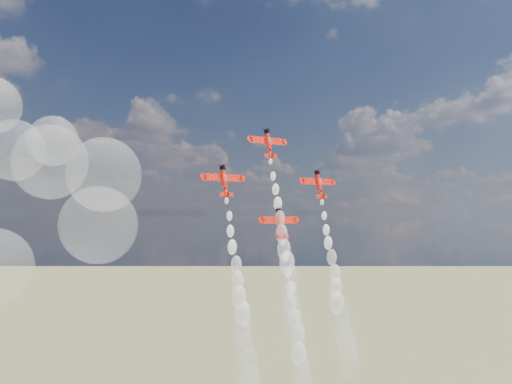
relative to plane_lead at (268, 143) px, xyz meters
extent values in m
cylinder|color=red|center=(0.00, 0.12, 0.49)|extent=(1.34, 2.45, 5.13)
cylinder|color=black|center=(0.00, 0.74, 3.09)|extent=(1.53, 1.71, 1.28)
cube|color=red|center=(0.00, 0.51, 0.69)|extent=(11.63, 0.65, 1.90)
cube|color=white|center=(-3.15, 0.63, 0.67)|extent=(4.58, 0.15, 0.52)
cube|color=white|center=(3.15, 0.63, 0.67)|extent=(4.58, 0.15, 0.52)
cube|color=red|center=(0.00, -1.01, -3.65)|extent=(4.20, 0.36, 1.05)
cube|color=red|center=(0.00, -1.75, -3.67)|extent=(0.13, 1.87, 1.58)
ellipsoid|color=silver|center=(0.00, -0.41, 0.52)|extent=(1.05, 1.46, 2.52)
cone|color=red|center=(0.00, -0.74, -2.93)|extent=(1.34, 1.88, 2.72)
cylinder|color=red|center=(-16.02, -2.49, -10.41)|extent=(1.34, 2.45, 5.13)
cylinder|color=black|center=(-16.02, -1.87, -7.82)|extent=(1.53, 1.71, 1.28)
cube|color=red|center=(-16.02, -2.10, -10.21)|extent=(11.63, 0.65, 1.90)
cube|color=white|center=(-19.17, -1.98, -10.24)|extent=(4.58, 0.15, 0.52)
cube|color=white|center=(-12.88, -1.98, -10.24)|extent=(4.58, 0.15, 0.52)
cube|color=red|center=(-16.02, -3.62, -14.55)|extent=(4.20, 0.36, 1.05)
cube|color=red|center=(-16.02, -4.36, -14.57)|extent=(0.13, 1.87, 1.58)
ellipsoid|color=silver|center=(-16.02, -3.02, -10.39)|extent=(1.05, 1.46, 2.52)
cone|color=red|center=(-16.02, -3.35, -13.84)|extent=(1.34, 1.88, 2.72)
cylinder|color=red|center=(16.02, -2.49, -10.41)|extent=(1.34, 2.45, 5.13)
cylinder|color=black|center=(16.02, -1.87, -7.82)|extent=(1.53, 1.71, 1.28)
cube|color=red|center=(16.02, -2.10, -10.21)|extent=(11.63, 0.65, 1.90)
cube|color=white|center=(12.88, -1.98, -10.24)|extent=(4.58, 0.15, 0.52)
cube|color=white|center=(19.17, -1.98, -10.24)|extent=(4.58, 0.15, 0.52)
cube|color=red|center=(16.02, -3.62, -14.55)|extent=(4.20, 0.36, 1.05)
cube|color=red|center=(16.02, -4.36, -14.57)|extent=(0.13, 1.87, 1.58)
ellipsoid|color=silver|center=(16.02, -3.02, -10.39)|extent=(1.05, 1.46, 2.52)
cone|color=red|center=(16.02, -3.35, -13.84)|extent=(1.34, 1.88, 2.72)
cylinder|color=red|center=(0.00, -5.10, -21.32)|extent=(1.34, 2.45, 5.13)
cylinder|color=black|center=(0.00, -4.47, -18.73)|extent=(1.53, 1.71, 1.28)
cube|color=red|center=(0.00, -4.70, -21.12)|extent=(11.63, 0.65, 1.90)
cube|color=white|center=(-3.15, -4.59, -21.15)|extent=(4.58, 0.15, 0.52)
cube|color=white|center=(3.15, -4.59, -21.15)|extent=(4.58, 0.15, 0.52)
cube|color=red|center=(0.00, -6.23, -25.46)|extent=(4.20, 0.36, 1.05)
cube|color=red|center=(0.00, -6.97, -25.48)|extent=(0.13, 1.87, 1.58)
ellipsoid|color=silver|center=(0.00, -5.63, -21.29)|extent=(1.05, 1.46, 2.52)
cone|color=red|center=(0.00, -5.96, -24.74)|extent=(1.34, 1.88, 2.72)
sphere|color=white|center=(-0.13, -1.12, -5.12)|extent=(1.01, 1.02, 1.01)
sphere|color=white|center=(0.00, -2.09, -9.21)|extent=(1.40, 1.40, 1.40)
sphere|color=white|center=(0.18, -2.97, -12.85)|extent=(1.78, 1.78, 1.78)
sphere|color=white|center=(0.23, -3.92, -16.77)|extent=(2.16, 2.16, 2.16)
sphere|color=white|center=(-0.16, -5.27, -20.72)|extent=(2.55, 2.55, 2.55)
sphere|color=white|center=(-0.03, -5.90, -24.73)|extent=(2.93, 2.93, 2.93)
sphere|color=white|center=(0.19, -6.55, -28.75)|extent=(3.31, 3.31, 3.31)
sphere|color=white|center=(0.06, -8.06, -32.28)|extent=(3.70, 3.70, 3.70)
sphere|color=white|center=(0.51, -8.77, -36.16)|extent=(4.08, 4.08, 4.08)
sphere|color=white|center=(-0.54, -9.76, -40.29)|extent=(4.46, 4.46, 4.47)
sphere|color=white|center=(0.04, -10.03, -44.47)|extent=(4.85, 4.85, 4.85)
sphere|color=white|center=(-0.52, -11.55, -48.43)|extent=(5.23, 5.23, 5.23)
sphere|color=white|center=(-15.97, -3.74, -16.06)|extent=(1.02, 1.02, 1.01)
sphere|color=white|center=(-15.88, -4.90, -19.97)|extent=(1.40, 1.40, 1.40)
sphere|color=white|center=(-16.03, -5.59, -23.74)|extent=(1.78, 1.78, 1.78)
sphere|color=white|center=(-16.13, -6.63, -27.71)|extent=(2.16, 2.16, 2.16)
sphere|color=white|center=(-15.73, -7.86, -32.00)|extent=(2.55, 2.55, 2.55)
sphere|color=white|center=(-15.85, -8.60, -35.88)|extent=(2.93, 2.93, 2.93)
sphere|color=white|center=(-16.10, -9.70, -39.64)|extent=(3.32, 3.31, 3.31)
sphere|color=white|center=(-15.67, -10.65, -43.59)|extent=(3.70, 3.70, 3.70)
sphere|color=white|center=(-16.09, -11.18, -47.62)|extent=(4.08, 4.08, 4.08)
sphere|color=white|center=(-16.46, -12.28, -51.39)|extent=(4.46, 4.46, 4.47)
sphere|color=white|center=(-15.96, -13.74, -55.48)|extent=(4.85, 4.85, 4.85)
sphere|color=white|center=(-16.57, -14.69, -59.31)|extent=(5.23, 5.23, 5.23)
sphere|color=white|center=(15.96, -3.96, -16.16)|extent=(1.02, 1.02, 1.01)
sphere|color=white|center=(15.97, -4.85, -20.03)|extent=(1.40, 1.40, 1.40)
sphere|color=white|center=(15.99, -5.65, -23.96)|extent=(1.78, 1.78, 1.78)
sphere|color=white|center=(15.80, -6.64, -27.57)|extent=(2.16, 2.16, 2.16)
sphere|color=white|center=(16.32, -7.53, -31.58)|extent=(2.55, 2.55, 2.55)
sphere|color=white|center=(16.38, -8.76, -35.95)|extent=(2.93, 2.93, 2.93)
sphere|color=white|center=(16.20, -9.24, -39.70)|extent=(3.31, 3.31, 3.31)
sphere|color=white|center=(15.63, -10.24, -43.72)|extent=(3.70, 3.70, 3.70)
sphere|color=white|center=(16.46, -11.70, -47.70)|extent=(4.08, 4.08, 4.08)
sphere|color=white|center=(16.06, -12.15, -51.72)|extent=(4.46, 4.46, 4.47)
sphere|color=white|center=(16.17, -13.70, -55.19)|extent=(4.85, 4.85, 4.85)
sphere|color=white|center=(16.22, -14.53, -59.48)|extent=(5.23, 5.23, 5.23)
sphere|color=white|center=(0.00, -6.40, -26.95)|extent=(1.01, 1.02, 1.01)
sphere|color=white|center=(-0.03, -7.57, -31.02)|extent=(1.40, 1.40, 1.40)
sphere|color=white|center=(0.10, -8.47, -34.72)|extent=(1.78, 1.78, 1.78)
sphere|color=white|center=(0.23, -9.38, -38.91)|extent=(2.16, 2.16, 2.16)
sphere|color=white|center=(-0.27, -9.93, -42.61)|extent=(2.55, 2.55, 2.55)
sphere|color=white|center=(-0.09, -10.97, -46.17)|extent=(2.93, 2.93, 2.93)
sphere|color=white|center=(0.35, -12.12, -50.32)|extent=(3.32, 3.31, 3.31)
sphere|color=white|center=(0.01, -12.67, -54.76)|extent=(3.70, 3.70, 3.70)
sphere|color=white|center=(-0.19, -14.29, -57.97)|extent=(4.08, 4.08, 4.08)
sphere|color=white|center=(0.21, -14.33, -61.63)|extent=(4.46, 4.46, 4.47)
sphere|color=white|center=(-44.67, 8.83, -22.14)|extent=(18.94, 18.94, 18.94)
sphere|color=white|center=(-53.70, 18.18, -6.66)|extent=(18.57, 18.57, 18.57)
sphere|color=white|center=(-46.44, 0.93, -10.40)|extent=(17.24, 17.24, 17.24)
sphere|color=white|center=(-54.11, 14.60, -1.79)|extent=(12.15, 12.15, 12.15)
sphere|color=white|center=(-62.95, 15.00, -4.55)|extent=(14.46, 14.46, 14.46)
camera|label=1|loc=(-97.38, -131.46, -19.21)|focal=42.00mm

